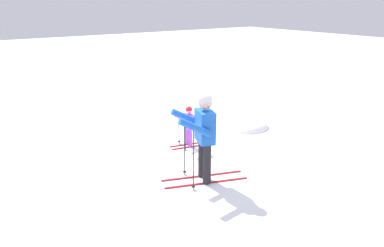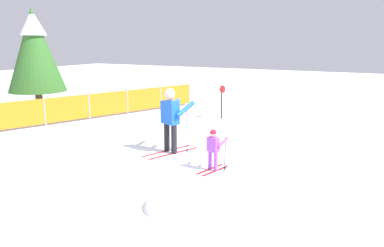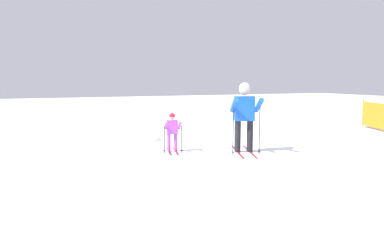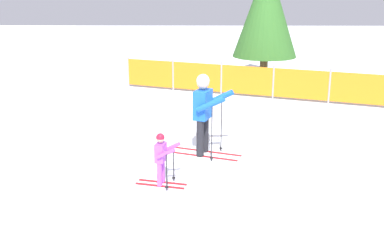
{
  "view_description": "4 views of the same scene",
  "coord_description": "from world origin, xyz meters",
  "views": [
    {
      "loc": [
        3.99,
        5.38,
        3.28
      ],
      "look_at": [
        0.01,
        -0.25,
        0.98
      ],
      "focal_mm": 35.0,
      "sensor_mm": 36.0,
      "label": 1
    },
    {
      "loc": [
        -8.07,
        -4.78,
        2.9
      ],
      "look_at": [
        -0.13,
        -0.5,
        0.91
      ],
      "focal_mm": 35.0,
      "sensor_mm": 36.0,
      "label": 2
    },
    {
      "loc": [
        7.95,
        -4.49,
        1.79
      ],
      "look_at": [
        -0.51,
        -0.87,
        0.7
      ],
      "focal_mm": 35.0,
      "sensor_mm": 36.0,
      "label": 3
    },
    {
      "loc": [
        -0.01,
        -9.29,
        3.53
      ],
      "look_at": [
        -0.13,
        -0.6,
        0.93
      ],
      "focal_mm": 45.0,
      "sensor_mm": 36.0,
      "label": 4
    }
  ],
  "objects": [
    {
      "name": "snow_mound",
      "position": [
        -2.72,
        -1.51,
        0.0
      ],
      "size": [
        1.19,
        1.01,
        0.48
      ],
      "primitive_type": "ellipsoid",
      "color": "white",
      "rests_on": "ground_plane"
    },
    {
      "name": "ground_plane",
      "position": [
        0.0,
        0.0,
        0.0
      ],
      "size": [
        60.0,
        60.0,
        0.0
      ],
      "primitive_type": "plane",
      "color": "white"
    },
    {
      "name": "skier_adult",
      "position": [
        0.11,
        0.25,
        1.03
      ],
      "size": [
        1.64,
        0.97,
        1.71
      ],
      "rotation": [
        0.0,
        0.0,
        -0.35
      ],
      "color": "maroon",
      "rests_on": "ground_plane"
    },
    {
      "name": "skier_child",
      "position": [
        -0.66,
        -1.34,
        0.56
      ],
      "size": [
        0.93,
        0.5,
        0.97
      ],
      "rotation": [
        0.0,
        0.0,
        -0.24
      ],
      "color": "maroon",
      "rests_on": "ground_plane"
    }
  ]
}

